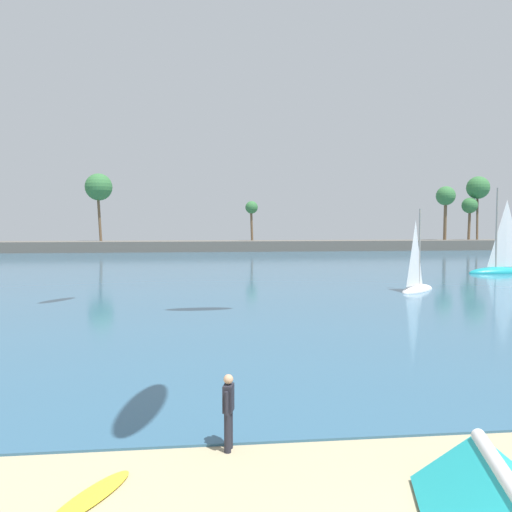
{
  "coord_description": "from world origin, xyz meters",
  "views": [
    {
      "loc": [
        -2.64,
        -4.79,
        4.91
      ],
      "look_at": [
        -0.87,
        11.11,
        3.88
      ],
      "focal_mm": 36.51,
      "sensor_mm": 36.0,
      "label": 1
    }
  ],
  "objects": [
    {
      "name": "sea",
      "position": [
        0.0,
        65.03,
        0.03
      ],
      "size": [
        220.0,
        117.37,
        0.06
      ],
      "primitive_type": "cube",
      "color": "#33607F",
      "rests_on": "ground"
    },
    {
      "name": "palm_headland",
      "position": [
        -1.03,
        83.88,
        2.99
      ],
      "size": [
        116.57,
        6.63,
        13.3
      ],
      "color": "#605B54",
      "rests_on": "ground"
    },
    {
      "name": "folded_kite",
      "position": [
        2.0,
        2.37,
        0.71
      ],
      "size": [
        3.22,
        4.09,
        1.07
      ],
      "color": "#1EADB2",
      "rests_on": "ground"
    },
    {
      "name": "person_at_waterline",
      "position": [
        -2.02,
        6.13,
        0.89
      ],
      "size": [
        0.28,
        0.54,
        1.67
      ],
      "color": "#23232D",
      "rests_on": "ground"
    },
    {
      "name": "surfboard",
      "position": [
        -4.57,
        4.42,
        0.04
      ],
      "size": [
        1.48,
        2.09,
        0.08
      ],
      "primitive_type": "ellipsoid",
      "rotation": [
        0.0,
        0.0,
        4.2
      ],
      "color": "yellow",
      "rests_on": "ground"
    },
    {
      "name": "sailboat_near_shore",
      "position": [
        12.78,
        30.39,
        0.62
      ],
      "size": [
        4.02,
        3.9,
        6.25
      ],
      "color": "white",
      "rests_on": "sea"
    },
    {
      "name": "sailboat_mid_bay",
      "position": [
        26.15,
        42.06,
        0.85
      ],
      "size": [
        6.12,
        2.11,
        8.76
      ],
      "color": "teal",
      "rests_on": "sea"
    }
  ]
}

